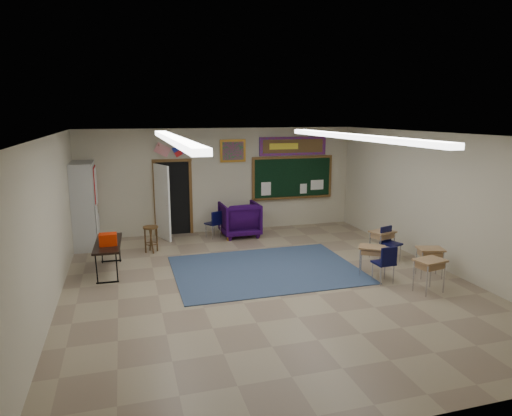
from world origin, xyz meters
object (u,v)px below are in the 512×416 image
object	(u,v)px
wingback_armchair	(240,219)
student_desk_front_right	(382,243)
folding_table	(109,256)
wooden_stool	(151,239)
student_desk_front_left	(371,259)

from	to	relation	value
wingback_armchair	student_desk_front_right	bearing A→B (deg)	132.24
folding_table	student_desk_front_right	bearing A→B (deg)	-5.16
wooden_stool	student_desk_front_right	bearing A→B (deg)	-21.00
wingback_armchair	wooden_stool	world-z (taller)	wingback_armchair
student_desk_front_left	student_desk_front_right	distance (m)	1.31
student_desk_front_left	student_desk_front_right	xyz separation A→B (m)	(0.86, 0.99, 0.02)
folding_table	wooden_stool	distance (m)	1.58
wooden_stool	wingback_armchair	bearing A→B (deg)	19.74
student_desk_front_left	folding_table	world-z (taller)	folding_table
wooden_stool	folding_table	bearing A→B (deg)	-128.29
student_desk_front_right	folding_table	size ratio (longest dim) A/B	0.41
wingback_armchair	wooden_stool	distance (m)	2.67
student_desk_front_left	wooden_stool	world-z (taller)	wooden_stool
wingback_armchair	folding_table	world-z (taller)	wingback_armchair
wooden_stool	student_desk_front_left	bearing A→B (deg)	-34.37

